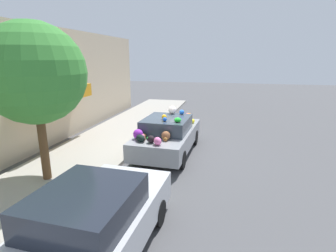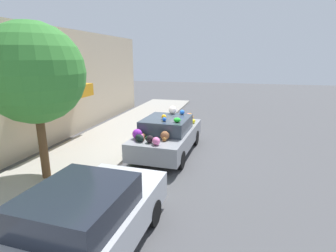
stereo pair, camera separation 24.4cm
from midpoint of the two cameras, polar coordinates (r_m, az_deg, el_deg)
name	(u,v)px [view 1 (the left image)]	position (r m, az deg, el deg)	size (l,w,h in m)	color
ground_plane	(164,152)	(10.33, -1.61, -5.79)	(60.00, 60.00, 0.00)	#4C4C4F
sidewalk_curb	(101,146)	(11.26, -15.06, -4.17)	(24.00, 3.20, 0.14)	#9E998E
building_facade	(47,88)	(11.97, -25.32, 7.56)	(18.00, 1.20, 4.86)	#C6B293
street_tree	(34,74)	(8.06, -27.86, 10.00)	(2.75, 2.75, 4.44)	brown
fire_hydrant	(148,123)	(13.03, -4.91, 0.75)	(0.20, 0.20, 0.70)	#B2B2B7
art_car	(168,134)	(10.01, -0.75, -1.86)	(4.26, 1.97, 1.75)	gray
parked_car_plain	(92,224)	(5.18, -17.54, -19.72)	(4.17, 1.95, 1.48)	#B7BABF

